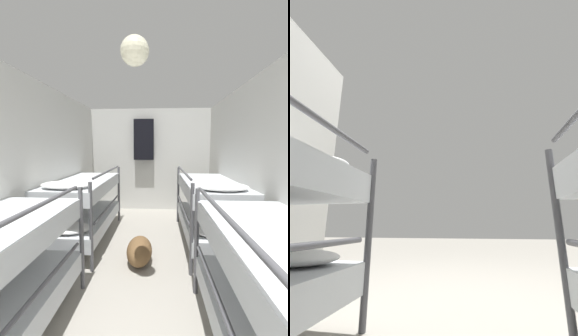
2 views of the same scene
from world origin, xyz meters
The scene contains 1 object.
ground_plane centered at (0.00, 0.00, 0.00)m, with size 20.00×20.00×0.00m, color gray.
Camera 2 is at (-0.11, 2.00, 0.61)m, focal length 24.00 mm.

